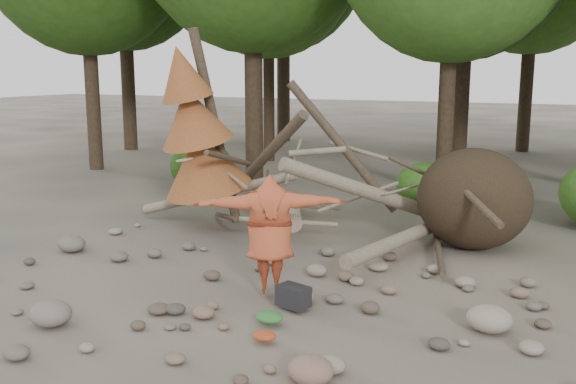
% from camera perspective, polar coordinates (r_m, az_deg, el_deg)
% --- Properties ---
extents(ground, '(120.00, 120.00, 0.00)m').
position_cam_1_polar(ground, '(10.02, -3.35, -9.41)').
color(ground, '#514C44').
rests_on(ground, ground).
extents(deadfall_pile, '(8.55, 5.24, 3.30)m').
position_cam_1_polar(deadfall_pile, '(12.97, 13.61, -0.61)').
color(deadfall_pile, '#332619').
rests_on(deadfall_pile, ground).
extents(dead_conifer, '(2.06, 2.16, 4.35)m').
position_cam_1_polar(dead_conifer, '(13.96, -8.12, 5.21)').
color(dead_conifer, '#4C3F30').
rests_on(dead_conifer, ground).
extents(bush_left, '(1.80, 1.80, 1.44)m').
position_cam_1_polar(bush_left, '(18.61, -7.71, 2.32)').
color(bush_left, '#295216').
rests_on(bush_left, ground).
extents(bush_mid, '(1.40, 1.40, 1.12)m').
position_cam_1_polar(bush_mid, '(16.72, 11.96, 0.65)').
color(bush_mid, '#36681E').
rests_on(bush_mid, ground).
extents(frisbee_thrower, '(3.03, 1.64, 1.96)m').
position_cam_1_polar(frisbee_thrower, '(9.75, -1.64, -3.78)').
color(frisbee_thrower, '#B04827').
rests_on(frisbee_thrower, ground).
extents(backpack, '(0.53, 0.42, 0.31)m').
position_cam_1_polar(backpack, '(9.50, 0.47, -9.57)').
color(backpack, black).
rests_on(backpack, ground).
extents(cloth_green, '(0.40, 0.33, 0.15)m').
position_cam_1_polar(cloth_green, '(8.98, -1.64, -11.35)').
color(cloth_green, '#2B6C2D').
rests_on(cloth_green, ground).
extents(cloth_orange, '(0.32, 0.26, 0.12)m').
position_cam_1_polar(cloth_orange, '(8.45, -2.10, -12.95)').
color(cloth_orange, '#A03C1B').
rests_on(cloth_orange, ground).
extents(boulder_front_left, '(0.60, 0.54, 0.36)m').
position_cam_1_polar(boulder_front_left, '(9.52, -20.37, -10.07)').
color(boulder_front_left, slate).
rests_on(boulder_front_left, ground).
extents(boulder_front_right, '(0.53, 0.48, 0.32)m').
position_cam_1_polar(boulder_front_right, '(7.46, 2.03, -15.53)').
color(boulder_front_right, '#856453').
rests_on(boulder_front_right, ground).
extents(boulder_mid_right, '(0.61, 0.55, 0.36)m').
position_cam_1_polar(boulder_mid_right, '(9.16, 17.45, -10.70)').
color(boulder_mid_right, gray).
rests_on(boulder_mid_right, ground).
extents(boulder_mid_left, '(0.54, 0.49, 0.33)m').
position_cam_1_polar(boulder_mid_left, '(13.05, -18.69, -4.38)').
color(boulder_mid_left, '#696258').
rests_on(boulder_mid_left, ground).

